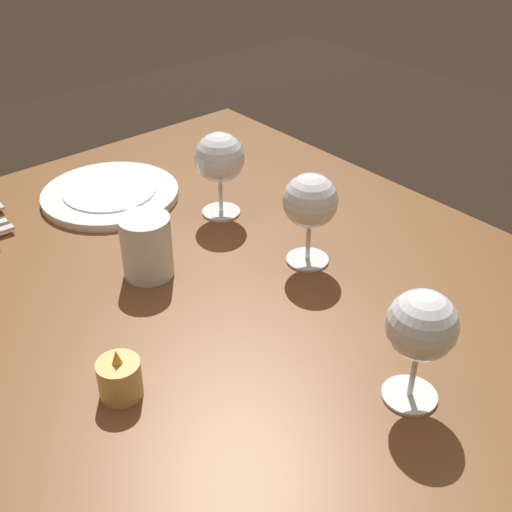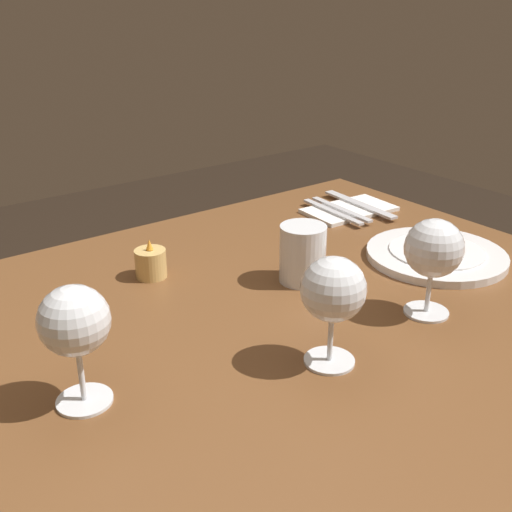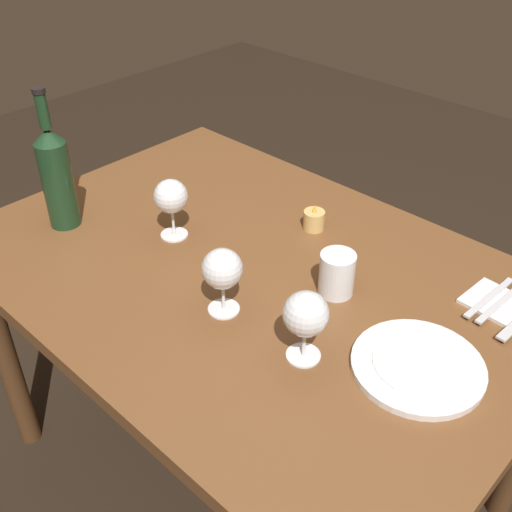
% 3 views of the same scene
% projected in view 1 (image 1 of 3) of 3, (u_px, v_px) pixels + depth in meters
% --- Properties ---
extents(dining_table, '(1.30, 0.90, 0.74)m').
position_uv_depth(dining_table, '(265.00, 365.00, 0.95)').
color(dining_table, brown).
rests_on(dining_table, ground).
extents(wine_glass_left, '(0.08, 0.08, 0.15)m').
position_uv_depth(wine_glass_left, '(220.00, 159.00, 1.09)').
color(wine_glass_left, white).
rests_on(wine_glass_left, dining_table).
extents(wine_glass_right, '(0.08, 0.08, 0.15)m').
position_uv_depth(wine_glass_right, '(421.00, 327.00, 0.72)').
color(wine_glass_right, white).
rests_on(wine_glass_right, dining_table).
extents(wine_glass_centre, '(0.08, 0.08, 0.15)m').
position_uv_depth(wine_glass_centre, '(310.00, 203.00, 0.96)').
color(wine_glass_centre, white).
rests_on(wine_glass_centre, dining_table).
extents(water_tumbler, '(0.08, 0.08, 0.10)m').
position_uv_depth(water_tumbler, '(147.00, 250.00, 0.97)').
color(water_tumbler, white).
rests_on(water_tumbler, dining_table).
extents(votive_candle, '(0.05, 0.05, 0.07)m').
position_uv_depth(votive_candle, '(118.00, 377.00, 0.77)').
color(votive_candle, '#DBB266').
rests_on(votive_candle, dining_table).
extents(dinner_plate, '(0.24, 0.24, 0.02)m').
position_uv_depth(dinner_plate, '(110.00, 194.00, 1.18)').
color(dinner_plate, white).
rests_on(dinner_plate, dining_table).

